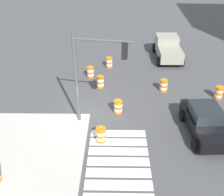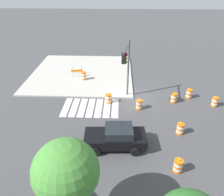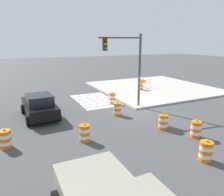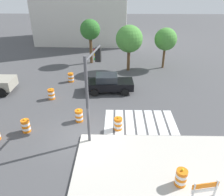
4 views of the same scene
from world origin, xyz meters
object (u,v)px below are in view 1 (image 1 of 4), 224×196
traffic_barrel_far_curb (109,62)px  traffic_barrel_lane_center (118,107)px  sports_car (205,121)px  traffic_barrel_median_near (219,93)px  traffic_barrel_crosswalk_end (164,85)px  traffic_light_pole (95,66)px  traffic_barrel_median_far (90,72)px  traffic_barrel_opposite_curb (101,135)px  traffic_barrel_near_corner (100,82)px  pickup_truck (167,47)px

traffic_barrel_far_curb → traffic_barrel_lane_center: same height
sports_car → traffic_barrel_median_near: sports_car is taller
traffic_barrel_crosswalk_end → traffic_barrel_lane_center: (2.90, -3.39, 0.00)m
traffic_barrel_crosswalk_end → traffic_light_pole: size_ratio=0.19×
traffic_barrel_crosswalk_end → traffic_barrel_median_near: (0.99, 3.75, 0.00)m
sports_car → traffic_barrel_far_curb: bearing=-147.4°
traffic_barrel_crosswalk_end → traffic_barrel_median_far: 6.02m
traffic_light_pole → sports_car: bearing=82.9°
traffic_barrel_median_near → traffic_barrel_far_curb: (-5.10, -7.89, 0.00)m
traffic_barrel_median_near → traffic_light_pole: size_ratio=0.19×
traffic_barrel_opposite_curb → traffic_barrel_lane_center: bearing=161.0°
sports_car → traffic_light_pole: 7.05m
traffic_barrel_near_corner → traffic_barrel_far_curb: 3.67m
traffic_barrel_median_near → traffic_barrel_median_far: size_ratio=1.00×
traffic_barrel_near_corner → traffic_light_pole: size_ratio=0.19×
traffic_barrel_lane_center → traffic_barrel_median_far: bearing=-156.1°
traffic_barrel_near_corner → traffic_light_pole: traffic_light_pole is taller
traffic_barrel_near_corner → traffic_barrel_crosswalk_end: 4.76m
traffic_barrel_lane_center → traffic_barrel_far_curb: bearing=-173.8°
traffic_barrel_near_corner → traffic_barrel_lane_center: bearing=21.6°
pickup_truck → traffic_barrel_opposite_curb: bearing=-24.8°
traffic_barrel_crosswalk_end → traffic_barrel_median_far: bearing=-110.9°
traffic_barrel_lane_center → traffic_barrel_opposite_curb: 2.99m
traffic_barrel_median_far → pickup_truck: bearing=122.2°
traffic_barrel_median_far → traffic_barrel_far_curb: size_ratio=1.00×
pickup_truck → traffic_barrel_lane_center: size_ratio=5.05×
pickup_truck → traffic_barrel_far_curb: (2.39, -5.44, -0.52)m
traffic_barrel_lane_center → traffic_barrel_crosswalk_end: bearing=130.6°
sports_car → traffic_barrel_far_curb: 10.69m
traffic_barrel_crosswalk_end → traffic_light_pole: bearing=-48.7°
pickup_truck → traffic_barrel_median_near: (7.50, 2.46, -0.52)m
traffic_barrel_near_corner → traffic_barrel_median_near: same height
pickup_truck → traffic_barrel_near_corner: pickup_truck is taller
traffic_barrel_median_far → traffic_barrel_lane_center: bearing=23.9°
traffic_barrel_median_near → traffic_light_pole: traffic_light_pole is taller
traffic_barrel_median_far → sports_car: bearing=45.8°
pickup_truck → traffic_light_pole: traffic_light_pole is taller
traffic_barrel_far_curb → traffic_barrel_opposite_curb: same height
traffic_barrel_median_far → traffic_light_pole: traffic_light_pole is taller
traffic_barrel_crosswalk_end → traffic_barrel_opposite_curb: size_ratio=1.00×
traffic_barrel_near_corner → traffic_barrel_opposite_curb: 6.23m
traffic_light_pole → traffic_barrel_opposite_curb: bearing=10.8°
sports_car → traffic_barrel_near_corner: bearing=-130.3°
pickup_truck → traffic_barrel_median_far: size_ratio=5.05×
sports_car → traffic_barrel_lane_center: bearing=-111.6°
traffic_barrel_crosswalk_end → traffic_barrel_median_far: (-2.15, -5.63, 0.00)m
sports_car → traffic_barrel_opposite_curb: sports_car is taller
traffic_barrel_lane_center → pickup_truck: bearing=153.6°
pickup_truck → traffic_barrel_near_corner: bearing=-45.0°
traffic_barrel_crosswalk_end → traffic_barrel_median_near: size_ratio=1.00×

